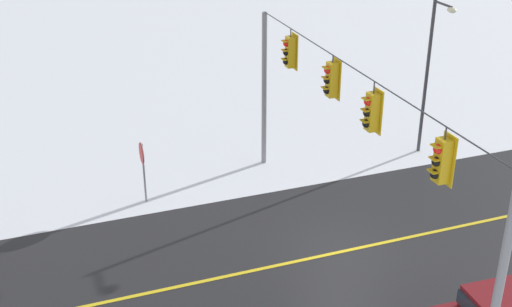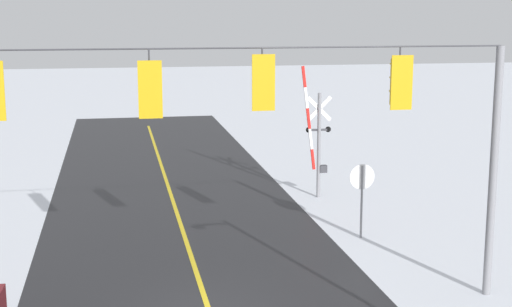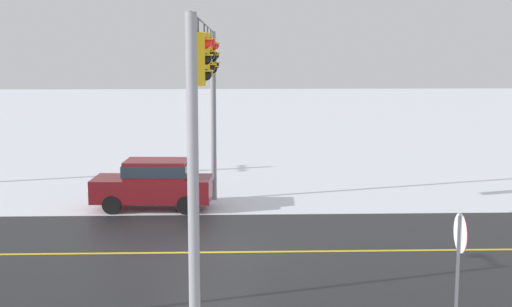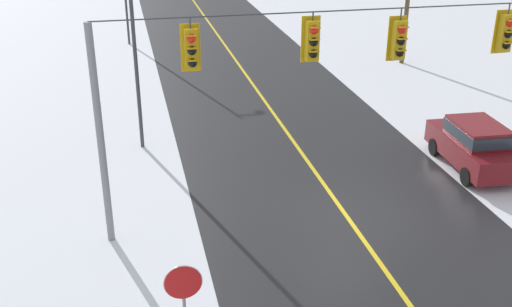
{
  "view_description": "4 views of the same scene",
  "coord_description": "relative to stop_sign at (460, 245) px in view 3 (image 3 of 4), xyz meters",
  "views": [
    {
      "loc": [
        16.1,
        -8.78,
        12.12
      ],
      "look_at": [
        -3.18,
        -1.74,
        2.38
      ],
      "focal_mm": 47.14,
      "sensor_mm": 36.0,
      "label": 1
    },
    {
      "loc": [
        2.05,
        16.61,
        7.0
      ],
      "look_at": [
        -1.73,
        -3.33,
        3.17
      ],
      "focal_mm": 52.98,
      "sensor_mm": 36.0,
      "label": 2
    },
    {
      "loc": [
        -19.07,
        -0.67,
        5.6
      ],
      "look_at": [
        -3.12,
        -1.22,
        3.23
      ],
      "focal_mm": 49.94,
      "sensor_mm": 36.0,
      "label": 3
    },
    {
      "loc": [
        -6.2,
        -15.51,
        9.34
      ],
      "look_at": [
        -3.13,
        -1.58,
        2.99
      ],
      "focal_mm": 43.02,
      "sensor_mm": 36.0,
      "label": 4
    }
  ],
  "objects": [
    {
      "name": "stop_sign",
      "position": [
        0.0,
        0.0,
        0.0
      ],
      "size": [
        0.8,
        0.09,
        2.35
      ],
      "color": "gray",
      "rests_on": "ground"
    },
    {
      "name": "parked_car_maroon",
      "position": [
        10.94,
        7.29,
        -0.76
      ],
      "size": [
        1.98,
        4.27,
        1.74
      ],
      "color": "maroon",
      "rests_on": "ground"
    },
    {
      "name": "signal_span",
      "position": [
        5.45,
        5.2,
        2.73
      ],
      "size": [
        14.2,
        0.47,
        6.22
      ],
      "color": "gray",
      "rests_on": "ground"
    },
    {
      "name": "ground_plane",
      "position": [
        5.44,
        5.22,
        -1.71
      ],
      "size": [
        160.0,
        160.0,
        0.0
      ],
      "primitive_type": "plane",
      "color": "silver"
    }
  ]
}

